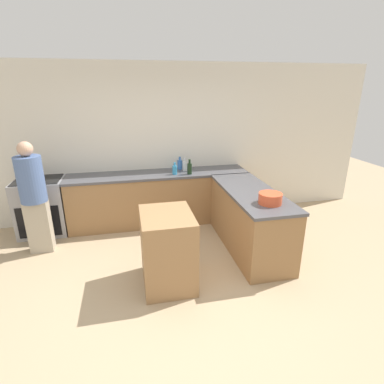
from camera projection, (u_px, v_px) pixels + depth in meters
ground_plane at (180, 292)px, 3.55m from camera, size 14.00×14.00×0.00m
wall_back at (156, 144)px, 5.26m from camera, size 8.00×0.06×2.70m
counter_back at (159, 198)px, 5.26m from camera, size 3.08×0.63×0.91m
counter_peninsula at (249, 220)px, 4.40m from camera, size 0.69×1.81×0.91m
range_oven at (42, 207)px, 4.87m from camera, size 0.74×0.61×0.92m
island_table at (168, 249)px, 3.59m from camera, size 0.60×0.76×0.92m
mixing_bowl at (270, 198)px, 3.77m from camera, size 0.30×0.30×0.14m
wine_bottle_dark at (190, 168)px, 5.02m from camera, size 0.08×0.08×0.25m
vinegar_bottle_clear at (185, 166)px, 5.21m from camera, size 0.08×0.08×0.23m
dish_soap_bottle at (175, 170)px, 5.02m from camera, size 0.08×0.08×0.20m
water_bottle_blue at (180, 164)px, 5.32m from camera, size 0.09×0.09×0.22m
person_by_range at (34, 195)px, 4.17m from camera, size 0.35×0.35×1.62m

